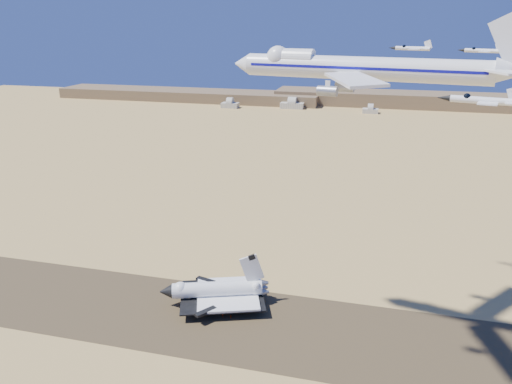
% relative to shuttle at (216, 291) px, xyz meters
% --- Properties ---
extents(ground, '(1200.00, 1200.00, 0.00)m').
position_rel_shuttle_xyz_m(ground, '(3.14, -11.02, -5.80)').
color(ground, tan).
rests_on(ground, ground).
extents(runway, '(600.00, 50.00, 0.06)m').
position_rel_shuttle_xyz_m(runway, '(3.14, -11.02, -5.77)').
color(runway, '#4D3C26').
rests_on(runway, ground).
extents(ridgeline, '(960.00, 90.00, 18.00)m').
position_rel_shuttle_xyz_m(ridgeline, '(68.46, 516.28, 1.83)').
color(ridgeline, olive).
rests_on(ridgeline, ground).
extents(hangars, '(200.50, 29.50, 30.00)m').
position_rel_shuttle_xyz_m(hangars, '(-60.86, 467.41, -0.97)').
color(hangars, beige).
rests_on(hangars, ground).
extents(shuttle, '(44.35, 36.13, 21.58)m').
position_rel_shuttle_xyz_m(shuttle, '(0.00, 0.00, 0.00)').
color(shuttle, white).
rests_on(shuttle, runway).
extents(carrier_747, '(88.15, 66.99, 21.88)m').
position_rel_shuttle_xyz_m(carrier_747, '(49.46, -10.40, 89.70)').
color(carrier_747, white).
extents(crew_a, '(0.60, 0.72, 1.70)m').
position_rel_shuttle_xyz_m(crew_a, '(7.08, -6.33, -4.89)').
color(crew_a, '#D84B0C').
rests_on(crew_a, runway).
extents(crew_b, '(0.80, 1.02, 1.85)m').
position_rel_shuttle_xyz_m(crew_b, '(5.54, -8.58, -4.82)').
color(crew_b, '#D84B0C').
rests_on(crew_b, runway).
extents(crew_c, '(0.99, 1.01, 1.59)m').
position_rel_shuttle_xyz_m(crew_c, '(8.77, -8.92, -4.94)').
color(crew_c, '#D84B0C').
rests_on(crew_c, runway).
extents(chase_jet_a, '(15.89, 9.15, 4.03)m').
position_rel_shuttle_xyz_m(chase_jet_a, '(78.84, -56.31, 87.87)').
color(chase_jet_a, white).
extents(chase_jet_c, '(16.26, 9.33, 4.12)m').
position_rel_shuttle_xyz_m(chase_jet_c, '(68.02, 41.77, 93.07)').
color(chase_jet_c, white).
extents(chase_jet_d, '(16.29, 9.57, 4.17)m').
position_rel_shuttle_xyz_m(chase_jet_d, '(94.25, 47.48, 92.25)').
color(chase_jet_d, white).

